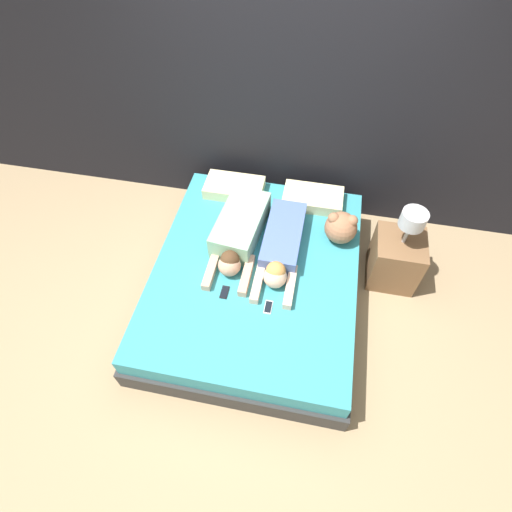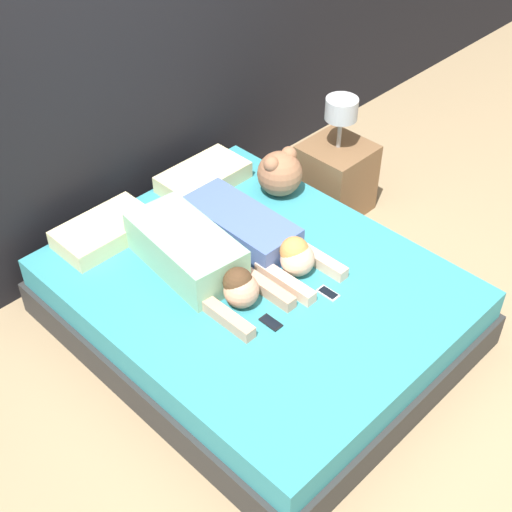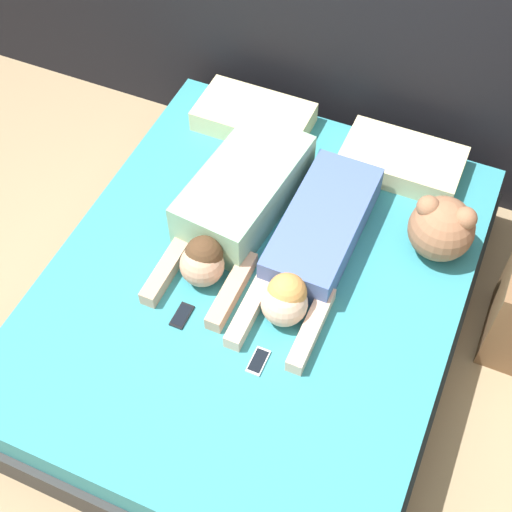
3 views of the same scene
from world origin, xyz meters
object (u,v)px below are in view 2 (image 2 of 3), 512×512
Objects in this scene: cell_phone_right at (328,293)px; bed at (256,302)px; plush_toy at (280,173)px; pillow_head_left at (105,231)px; pillow_head_right at (203,177)px; person_right at (256,235)px; nightstand at (336,174)px; person_left at (197,257)px; cell_phone_left at (271,322)px.

bed is at bearing 114.75° from cell_phone_right.
pillow_head_left is at bearing 158.85° from plush_toy.
pillow_head_right is at bearing 124.54° from plush_toy.
person_right is (0.19, 0.18, 0.29)m from bed.
plush_toy is 0.35× the size of nightstand.
person_left is 0.58m from cell_phone_left.
bed is 0.39m from person_right.
bed is 0.89m from plush_toy.
person_left reaches higher than bed.
plush_toy is (1.07, -0.41, 0.10)m from pillow_head_left.
pillow_head_left is 1.20m from cell_phone_left.
cell_phone_right is (-0.22, -1.25, -0.05)m from pillow_head_right.
bed is 17.87× the size of cell_phone_right.
person_left is at bearing -167.18° from plush_toy.
pillow_head_left is 0.66× the size of nightstand.
person_right is at bearing 51.76° from cell_phone_left.
plush_toy is at bearing 34.16° from bed.
nightstand is (1.23, 0.43, 0.09)m from bed.
plush_toy reaches higher than cell_phone_left.
bed is 2.08× the size of person_right.
pillow_head_right is (0.78, 0.00, 0.00)m from pillow_head_left.
person_right is 0.57m from cell_phone_right.
pillow_head_right is 0.54× the size of person_right.
plush_toy is (0.89, 0.20, 0.04)m from person_left.
cell_phone_right is at bearing -65.25° from bed.
plush_toy is (0.50, 0.84, 0.15)m from cell_phone_right.
plush_toy reaches higher than cell_phone_right.
pillow_head_left is 0.64m from person_left.
pillow_head_right is at bearing 63.29° from cell_phone_left.
pillow_head_left is (-0.39, 0.87, 0.26)m from bed.
pillow_head_left and pillow_head_right have the same top height.
cell_phone_right reaches higher than bed.
pillow_head_right is 4.67× the size of cell_phone_left.
person_left is 0.40m from person_right.
person_right is 1.21× the size of nightstand.
person_left reaches higher than person_right.
person_right is 8.61× the size of cell_phone_left.
person_right reaches higher than pillow_head_right.
pillow_head_left is 1.00× the size of pillow_head_right.
plush_toy is (0.49, 0.28, 0.07)m from person_right.
person_right is at bearing -106.59° from pillow_head_right.
person_left is (-0.60, -0.62, 0.06)m from pillow_head_right.
person_left is at bearing -134.31° from pillow_head_right.
cell_phone_left is at bearing -138.80° from plush_toy.
plush_toy is 0.61m from nightstand.
pillow_head_right is 0.96m from nightstand.
nightstand is at bearing 13.48° from person_right.
nightstand reaches higher than plush_toy.
cell_phone_left is (-0.60, -1.18, -0.05)m from pillow_head_right.
person_left is 0.91m from plush_toy.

